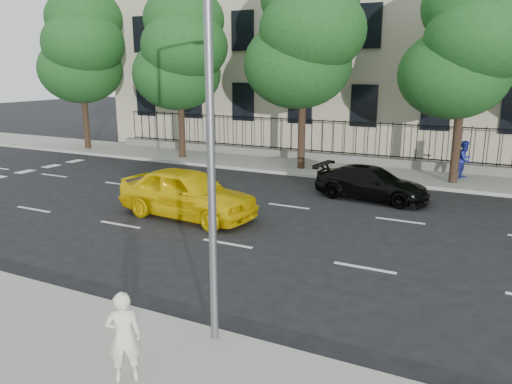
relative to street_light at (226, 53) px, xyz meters
The scene contains 14 objects.
ground 5.99m from the street_light, 144.73° to the left, with size 120.00×120.00×0.00m, color black.
near_sidewalk 6.08m from the street_light, 138.24° to the right, with size 60.00×4.00×0.15m, color gray.
far_sidewalk 16.75m from the street_light, 99.01° to the left, with size 60.00×4.00×0.15m, color gray.
lane_markings 8.67m from the street_light, 110.98° to the left, with size 49.60×4.62×0.01m, color silver, non-canonical shape.
iron_fence 18.21m from the street_light, 98.14° to the left, with size 30.00×0.50×2.20m.
street_light is the anchor object (origin of this frame).
tree_a 23.89m from the street_light, 140.66° to the left, with size 5.71×5.31×9.39m.
tree_b 18.99m from the street_light, 127.15° to the left, with size 5.53×5.12×8.97m.
tree_c 15.82m from the street_light, 106.43° to the left, with size 5.89×5.50×9.80m.
tree_d 15.36m from the street_light, 80.48° to the left, with size 5.34×4.94×8.84m.
yellow_taxi 8.93m from the street_light, 130.07° to the left, with size 1.98×4.92×1.68m, color yellow.
black_sedan 12.00m from the street_light, 90.39° to the left, with size 1.78×4.37×1.27m, color black.
woman_near 4.84m from the street_light, 104.77° to the right, with size 0.54×0.36×1.49m, color white.
pedestrian_far 16.87m from the street_light, 80.12° to the left, with size 0.81×0.63×1.68m, color navy.
Camera 1 is at (6.83, -9.25, 4.90)m, focal length 35.00 mm.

